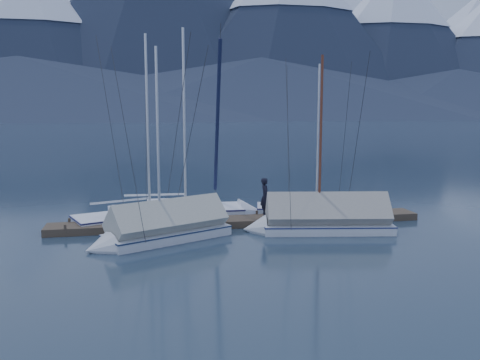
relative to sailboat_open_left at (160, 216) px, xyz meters
name	(u,v)px	position (x,y,z in m)	size (l,w,h in m)	color
ground	(249,235)	(3.76, -4.05, -0.18)	(1000.00, 1000.00, 0.00)	#162231
mountain_range	(148,35)	(7.89, 366.40, 58.48)	(877.00, 584.00, 150.50)	#475675
dock	(240,223)	(3.76, -2.05, -0.07)	(18.00, 1.50, 0.54)	#382D23
mooring_posts	(230,218)	(3.26, -2.05, 0.17)	(15.12, 1.52, 0.35)	#382D23
sailboat_open_left	(160,216)	(0.00, 0.00, 0.00)	(7.89, 4.65, 10.08)	white
sailboat_open_mid	(196,213)	(1.91, 0.36, 0.01)	(8.06, 3.42, 10.53)	white
sailboat_open_right	(325,210)	(8.79, -0.24, -0.02)	(6.81, 3.35, 8.68)	silver
sailboat_covered_near	(316,222)	(6.93, -3.99, 0.26)	(7.04, 3.29, 8.82)	silver
sailboat_covered_far	(157,231)	(-0.28, -4.37, 0.26)	(6.55, 4.47, 8.92)	silver
person	(265,197)	(5.12, -1.60, 1.09)	(0.68, 0.45, 1.86)	black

